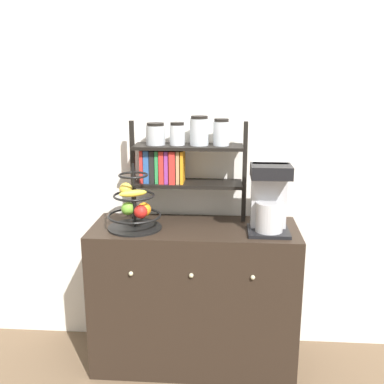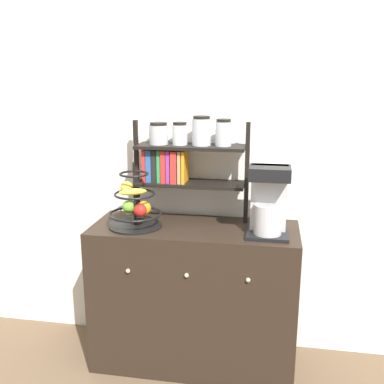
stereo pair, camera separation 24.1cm
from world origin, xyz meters
name	(u,v)px [view 1 (the left image)]	position (x,y,z in m)	size (l,w,h in m)	color
ground_plane	(191,384)	(0.00, 0.00, 0.00)	(12.00, 12.00, 0.00)	brown
wall_back	(198,136)	(0.00, 0.50, 1.30)	(7.00, 0.05, 2.60)	silver
sideboard	(194,296)	(0.00, 0.23, 0.42)	(1.13, 0.47, 0.83)	black
coffee_maker	(269,199)	(0.40, 0.17, 1.01)	(0.22, 0.20, 0.37)	black
fruit_stand	(135,208)	(-0.32, 0.17, 0.95)	(0.29, 0.29, 0.36)	black
shelf_hutch	(179,155)	(-0.09, 0.35, 1.21)	(0.65, 0.20, 0.60)	black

